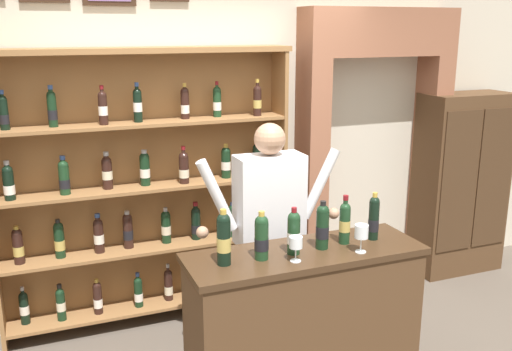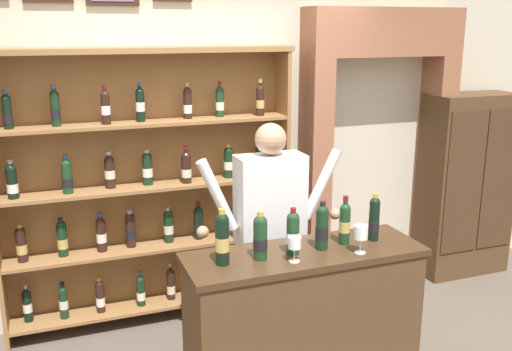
# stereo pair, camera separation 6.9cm
# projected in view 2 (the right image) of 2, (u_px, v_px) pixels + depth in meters

# --- Properties ---
(back_wall) EXTENTS (12.00, 0.19, 3.45)m
(back_wall) POSITION_uv_depth(u_px,v_px,m) (201.00, 97.00, 4.53)
(back_wall) COLOR beige
(back_wall) RESTS_ON ground
(wine_shelf) EXTENTS (2.25, 0.30, 2.13)m
(wine_shelf) POSITION_uv_depth(u_px,v_px,m) (148.00, 185.00, 4.34)
(wine_shelf) COLOR olive
(wine_shelf) RESTS_ON ground
(archway_doorway) EXTENTS (1.39, 0.45, 2.43)m
(archway_doorway) POSITION_uv_depth(u_px,v_px,m) (373.00, 130.00, 5.00)
(archway_doorway) COLOR #935B42
(archway_doorway) RESTS_ON ground
(side_cabinet) EXTENTS (0.84, 0.41, 1.69)m
(side_cabinet) POSITION_uv_depth(u_px,v_px,m) (466.00, 185.00, 5.29)
(side_cabinet) COLOR #4C331E
(side_cabinet) RESTS_ON ground
(tasting_counter) EXTENTS (1.44, 0.48, 0.99)m
(tasting_counter) POSITION_uv_depth(u_px,v_px,m) (303.00, 327.00, 3.48)
(tasting_counter) COLOR #4C331E
(tasting_counter) RESTS_ON ground
(shopkeeper) EXTENTS (1.04, 0.22, 1.67)m
(shopkeeper) POSITION_uv_depth(u_px,v_px,m) (270.00, 216.00, 3.82)
(shopkeeper) COLOR #2D3347
(shopkeeper) RESTS_ON ground
(tasting_bottle_grappa) EXTENTS (0.08, 0.08, 0.32)m
(tasting_bottle_grappa) POSITION_uv_depth(u_px,v_px,m) (222.00, 238.00, 3.13)
(tasting_bottle_grappa) COLOR black
(tasting_bottle_grappa) RESTS_ON tasting_counter
(tasting_bottle_riserva) EXTENTS (0.08, 0.08, 0.28)m
(tasting_bottle_riserva) POSITION_uv_depth(u_px,v_px,m) (260.00, 237.00, 3.21)
(tasting_bottle_riserva) COLOR #19381E
(tasting_bottle_riserva) RESTS_ON tasting_counter
(tasting_bottle_vin_santo) EXTENTS (0.08, 0.08, 0.28)m
(tasting_bottle_vin_santo) POSITION_uv_depth(u_px,v_px,m) (293.00, 232.00, 3.28)
(tasting_bottle_vin_santo) COLOR #19381E
(tasting_bottle_vin_santo) RESTS_ON tasting_counter
(tasting_bottle_brunello) EXTENTS (0.08, 0.08, 0.29)m
(tasting_bottle_brunello) POSITION_uv_depth(u_px,v_px,m) (322.00, 226.00, 3.36)
(tasting_bottle_brunello) COLOR black
(tasting_bottle_brunello) RESTS_ON tasting_counter
(tasting_bottle_bianco) EXTENTS (0.07, 0.07, 0.30)m
(tasting_bottle_bianco) POSITION_uv_depth(u_px,v_px,m) (345.00, 222.00, 3.43)
(tasting_bottle_bianco) COLOR #19381E
(tasting_bottle_bianco) RESTS_ON tasting_counter
(tasting_bottle_rosso) EXTENTS (0.07, 0.07, 0.30)m
(tasting_bottle_rosso) POSITION_uv_depth(u_px,v_px,m) (374.00, 219.00, 3.50)
(tasting_bottle_rosso) COLOR black
(tasting_bottle_rosso) RESTS_ON tasting_counter
(wine_glass_right) EXTENTS (0.08, 0.08, 0.17)m
(wine_glass_right) POSITION_uv_depth(u_px,v_px,m) (361.00, 233.00, 3.30)
(wine_glass_right) COLOR silver
(wine_glass_right) RESTS_ON tasting_counter
(wine_glass_center) EXTENTS (0.08, 0.08, 0.15)m
(wine_glass_center) POSITION_uv_depth(u_px,v_px,m) (295.00, 244.00, 3.18)
(wine_glass_center) COLOR silver
(wine_glass_center) RESTS_ON tasting_counter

